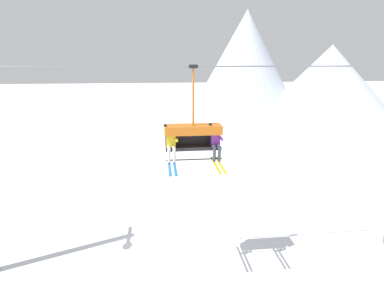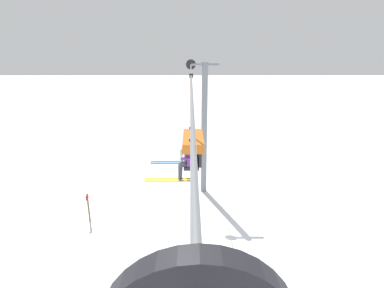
% 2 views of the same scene
% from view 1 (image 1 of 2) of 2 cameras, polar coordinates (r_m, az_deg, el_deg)
% --- Properties ---
extents(ground_plane, '(200.00, 200.00, 0.00)m').
position_cam_1_polar(ground_plane, '(13.53, -5.21, -20.95)').
color(ground_plane, white).
extents(mountain_peak_west, '(19.65, 19.65, 17.79)m').
position_cam_1_polar(mountain_peak_west, '(65.19, 10.19, 16.23)').
color(mountain_peak_west, silver).
rests_on(mountain_peak_west, ground_plane).
extents(mountain_peak_central, '(19.86, 19.86, 10.73)m').
position_cam_1_polar(mountain_peak_central, '(62.15, 24.71, 11.85)').
color(mountain_peak_central, silver).
rests_on(mountain_peak_central, ground_plane).
extents(lift_cable, '(18.84, 0.05, 0.05)m').
position_cam_1_polar(lift_cable, '(10.21, 3.58, 14.54)').
color(lift_cable, slate).
extents(chairlift_chair, '(1.98, 0.74, 3.19)m').
position_cam_1_polar(chairlift_chair, '(10.49, 0.19, 2.17)').
color(chairlift_chair, '#232328').
extents(skier_yellow, '(0.48, 1.70, 1.34)m').
position_cam_1_polar(skier_yellow, '(10.30, -4.01, 0.19)').
color(skier_yellow, yellow).
extents(skier_purple, '(0.48, 1.70, 1.34)m').
position_cam_1_polar(skier_purple, '(10.47, 4.55, 0.44)').
color(skier_purple, purple).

